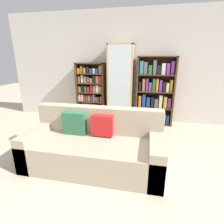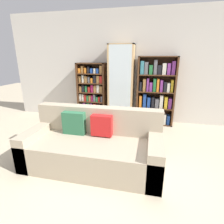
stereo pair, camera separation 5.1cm
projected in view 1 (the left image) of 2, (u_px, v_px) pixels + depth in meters
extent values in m
plane|color=beige|center=(104.00, 183.00, 2.34)|extent=(16.00, 16.00, 0.00)
cube|color=beige|center=(129.00, 68.00, 4.38)|extent=(6.42, 0.06, 2.70)
cube|color=tan|center=(93.00, 153.00, 2.64)|extent=(2.03, 0.89, 0.42)
cube|color=tan|center=(99.00, 119.00, 2.84)|extent=(2.03, 0.20, 0.43)
cube|color=tan|center=(39.00, 144.00, 2.80)|extent=(0.20, 0.89, 0.54)
cube|color=tan|center=(156.00, 157.00, 2.45)|extent=(0.20, 0.89, 0.54)
cube|color=#2D6B47|center=(75.00, 123.00, 2.77)|extent=(0.36, 0.12, 0.36)
cube|color=red|center=(103.00, 125.00, 2.68)|extent=(0.32, 0.12, 0.32)
cube|color=#4C2D19|center=(79.00, 92.00, 4.62)|extent=(0.04, 0.32, 1.47)
cube|color=#4C2D19|center=(104.00, 93.00, 4.48)|extent=(0.04, 0.32, 1.47)
cube|color=#4C2D19|center=(90.00, 63.00, 4.33)|extent=(0.73, 0.32, 0.02)
cube|color=#4C2D19|center=(92.00, 118.00, 4.77)|extent=(0.73, 0.32, 0.02)
cube|color=#4C2D19|center=(93.00, 91.00, 4.69)|extent=(0.73, 0.01, 1.47)
cube|color=#4C2D19|center=(92.00, 110.00, 4.69)|extent=(0.65, 0.32, 0.02)
cube|color=#4C2D19|center=(92.00, 101.00, 4.62)|extent=(0.65, 0.32, 0.02)
cube|color=#4C2D19|center=(91.00, 92.00, 4.55)|extent=(0.65, 0.32, 0.02)
cube|color=#4C2D19|center=(91.00, 83.00, 4.48)|extent=(0.65, 0.32, 0.02)
cube|color=#4C2D19|center=(91.00, 74.00, 4.41)|extent=(0.65, 0.32, 0.02)
cube|color=olive|center=(82.00, 114.00, 4.78)|extent=(0.05, 0.24, 0.18)
cube|color=#8E1947|center=(85.00, 115.00, 4.77)|extent=(0.06, 0.24, 0.14)
cube|color=gold|center=(87.00, 115.00, 4.76)|extent=(0.05, 0.24, 0.14)
cube|color=black|center=(90.00, 115.00, 4.74)|extent=(0.05, 0.24, 0.15)
cube|color=olive|center=(92.00, 116.00, 4.74)|extent=(0.06, 0.24, 0.13)
cube|color=#8E1947|center=(95.00, 115.00, 4.72)|extent=(0.05, 0.24, 0.16)
cube|color=#5B5B60|center=(97.00, 116.00, 4.71)|extent=(0.04, 0.24, 0.12)
cube|color=black|center=(100.00, 116.00, 4.69)|extent=(0.06, 0.24, 0.14)
cube|color=black|center=(102.00, 117.00, 4.68)|extent=(0.05, 0.24, 0.12)
cube|color=#5B5B60|center=(82.00, 106.00, 4.71)|extent=(0.06, 0.24, 0.13)
cube|color=#7A3384|center=(85.00, 105.00, 4.69)|extent=(0.06, 0.24, 0.19)
cube|color=#237038|center=(88.00, 106.00, 4.67)|extent=(0.06, 0.24, 0.18)
cube|color=#7A3384|center=(92.00, 106.00, 4.65)|extent=(0.06, 0.24, 0.18)
cube|color=#AD231E|center=(95.00, 106.00, 4.64)|extent=(0.07, 0.24, 0.18)
cube|color=#AD231E|center=(98.00, 107.00, 4.62)|extent=(0.08, 0.24, 0.14)
cube|color=olive|center=(102.00, 108.00, 4.61)|extent=(0.08, 0.24, 0.12)
cube|color=beige|center=(81.00, 97.00, 4.64)|extent=(0.05, 0.24, 0.18)
cube|color=beige|center=(84.00, 97.00, 4.62)|extent=(0.05, 0.24, 0.17)
cube|color=#AD231E|center=(86.00, 97.00, 4.61)|extent=(0.06, 0.24, 0.16)
cube|color=#237038|center=(88.00, 98.00, 4.60)|extent=(0.04, 0.24, 0.14)
cube|color=olive|center=(90.00, 98.00, 4.59)|extent=(0.05, 0.24, 0.16)
cube|color=#8E1947|center=(93.00, 98.00, 4.58)|extent=(0.04, 0.24, 0.16)
cube|color=#5B5B60|center=(95.00, 97.00, 4.56)|extent=(0.06, 0.24, 0.18)
cube|color=#237038|center=(97.00, 99.00, 4.56)|extent=(0.05, 0.24, 0.12)
cube|color=#AD231E|center=(99.00, 99.00, 4.55)|extent=(0.04, 0.24, 0.12)
cube|color=#5B5B60|center=(102.00, 98.00, 4.53)|extent=(0.05, 0.24, 0.14)
cube|color=olive|center=(81.00, 89.00, 4.57)|extent=(0.06, 0.24, 0.14)
cube|color=black|center=(84.00, 88.00, 4.55)|extent=(0.06, 0.24, 0.17)
cube|color=#237038|center=(87.00, 89.00, 4.54)|extent=(0.05, 0.24, 0.16)
cube|color=#AD231E|center=(89.00, 89.00, 4.52)|extent=(0.05, 0.24, 0.14)
cube|color=#8E1947|center=(93.00, 88.00, 4.50)|extent=(0.07, 0.24, 0.18)
cube|color=olive|center=(95.00, 89.00, 4.49)|extent=(0.06, 0.24, 0.17)
cube|color=beige|center=(98.00, 88.00, 4.47)|extent=(0.07, 0.24, 0.18)
cube|color=olive|center=(101.00, 89.00, 4.46)|extent=(0.07, 0.24, 0.16)
cube|color=olive|center=(81.00, 79.00, 4.49)|extent=(0.05, 0.24, 0.16)
cube|color=beige|center=(83.00, 79.00, 4.48)|extent=(0.05, 0.24, 0.19)
cube|color=olive|center=(86.00, 79.00, 4.46)|extent=(0.07, 0.24, 0.16)
cube|color=#5B5B60|center=(89.00, 80.00, 4.45)|extent=(0.05, 0.24, 0.15)
cube|color=orange|center=(92.00, 80.00, 4.44)|extent=(0.05, 0.24, 0.12)
cube|color=black|center=(95.00, 79.00, 4.42)|extent=(0.07, 0.24, 0.18)
cube|color=olive|center=(98.00, 79.00, 4.40)|extent=(0.07, 0.24, 0.18)
cube|color=#AD231E|center=(101.00, 79.00, 4.39)|extent=(0.07, 0.24, 0.17)
cube|color=orange|center=(80.00, 71.00, 4.43)|extent=(0.07, 0.24, 0.12)
cube|color=olive|center=(83.00, 70.00, 4.41)|extent=(0.05, 0.24, 0.17)
cube|color=orange|center=(86.00, 70.00, 4.40)|extent=(0.05, 0.24, 0.13)
cube|color=black|center=(89.00, 70.00, 4.38)|extent=(0.05, 0.24, 0.16)
cube|color=#1E4293|center=(92.00, 71.00, 4.37)|extent=(0.06, 0.24, 0.12)
cube|color=beige|center=(95.00, 71.00, 4.35)|extent=(0.05, 0.24, 0.12)
cube|color=#1E4293|center=(98.00, 71.00, 4.34)|extent=(0.05, 0.24, 0.12)
cube|color=olive|center=(101.00, 69.00, 4.31)|extent=(0.07, 0.24, 0.18)
cube|color=tan|center=(109.00, 85.00, 4.37)|extent=(0.04, 0.36, 1.90)
cube|color=tan|center=(132.00, 85.00, 4.26)|extent=(0.04, 0.36, 1.90)
cube|color=tan|center=(121.00, 44.00, 4.04)|extent=(0.61, 0.36, 0.02)
cube|color=tan|center=(120.00, 120.00, 4.60)|extent=(0.61, 0.36, 0.02)
cube|color=tan|center=(121.00, 84.00, 4.48)|extent=(0.61, 0.01, 1.90)
cube|color=silver|center=(119.00, 86.00, 4.15)|extent=(0.53, 0.01, 1.88)
cube|color=tan|center=(120.00, 106.00, 4.49)|extent=(0.53, 0.32, 0.02)
cube|color=tan|center=(120.00, 92.00, 4.37)|extent=(0.53, 0.32, 0.02)
cube|color=tan|center=(120.00, 77.00, 4.26)|extent=(0.53, 0.32, 0.02)
cube|color=tan|center=(121.00, 61.00, 4.15)|extent=(0.53, 0.32, 0.02)
cylinder|color=silver|center=(114.00, 118.00, 4.63)|extent=(0.01, 0.01, 0.06)
cone|color=silver|center=(114.00, 116.00, 4.61)|extent=(0.09, 0.09, 0.08)
cylinder|color=silver|center=(120.00, 119.00, 4.60)|extent=(0.01, 0.01, 0.06)
cone|color=silver|center=(120.00, 116.00, 4.58)|extent=(0.09, 0.09, 0.08)
cylinder|color=silver|center=(126.00, 119.00, 4.55)|extent=(0.01, 0.01, 0.06)
cone|color=silver|center=(126.00, 117.00, 4.53)|extent=(0.09, 0.09, 0.08)
cylinder|color=silver|center=(113.00, 104.00, 4.50)|extent=(0.01, 0.01, 0.08)
cone|color=silver|center=(113.00, 101.00, 4.47)|extent=(0.09, 0.09, 0.10)
cylinder|color=silver|center=(118.00, 104.00, 4.49)|extent=(0.01, 0.01, 0.08)
cone|color=silver|center=(118.00, 101.00, 4.47)|extent=(0.09, 0.09, 0.10)
cylinder|color=silver|center=(122.00, 105.00, 4.46)|extent=(0.01, 0.01, 0.08)
cone|color=silver|center=(122.00, 101.00, 4.43)|extent=(0.09, 0.09, 0.10)
cylinder|color=silver|center=(127.00, 105.00, 4.44)|extent=(0.01, 0.01, 0.08)
cone|color=silver|center=(127.00, 102.00, 4.42)|extent=(0.09, 0.09, 0.10)
cylinder|color=silver|center=(112.00, 90.00, 4.40)|extent=(0.01, 0.01, 0.07)
cone|color=silver|center=(112.00, 87.00, 4.38)|extent=(0.06, 0.06, 0.08)
cylinder|color=silver|center=(116.00, 90.00, 4.39)|extent=(0.01, 0.01, 0.07)
cone|color=silver|center=(116.00, 87.00, 4.37)|extent=(0.06, 0.06, 0.08)
cylinder|color=silver|center=(119.00, 90.00, 4.38)|extent=(0.01, 0.01, 0.07)
cone|color=silver|center=(119.00, 87.00, 4.35)|extent=(0.06, 0.06, 0.08)
cylinder|color=silver|center=(122.00, 91.00, 4.34)|extent=(0.01, 0.01, 0.07)
cone|color=silver|center=(122.00, 87.00, 4.32)|extent=(0.06, 0.06, 0.08)
cylinder|color=silver|center=(125.00, 90.00, 4.35)|extent=(0.01, 0.01, 0.07)
cone|color=silver|center=(125.00, 87.00, 4.33)|extent=(0.06, 0.06, 0.08)
cylinder|color=silver|center=(128.00, 91.00, 4.31)|extent=(0.01, 0.01, 0.07)
cone|color=silver|center=(128.00, 88.00, 4.28)|extent=(0.06, 0.06, 0.08)
cylinder|color=silver|center=(114.00, 75.00, 4.28)|extent=(0.01, 0.01, 0.07)
cone|color=silver|center=(114.00, 72.00, 4.26)|extent=(0.09, 0.09, 0.09)
cylinder|color=silver|center=(120.00, 75.00, 4.24)|extent=(0.01, 0.01, 0.07)
cone|color=silver|center=(120.00, 72.00, 4.22)|extent=(0.09, 0.09, 0.09)
cylinder|color=silver|center=(127.00, 75.00, 4.22)|extent=(0.01, 0.01, 0.07)
cone|color=silver|center=(127.00, 72.00, 4.19)|extent=(0.09, 0.09, 0.09)
cylinder|color=silver|center=(113.00, 59.00, 4.17)|extent=(0.01, 0.01, 0.07)
cone|color=silver|center=(113.00, 56.00, 4.15)|extent=(0.09, 0.09, 0.09)
cylinder|color=silver|center=(118.00, 59.00, 4.15)|extent=(0.01, 0.01, 0.07)
cone|color=silver|center=(118.00, 56.00, 4.12)|extent=(0.09, 0.09, 0.09)
cylinder|color=silver|center=(123.00, 59.00, 4.12)|extent=(0.01, 0.01, 0.07)
cone|color=silver|center=(123.00, 56.00, 4.09)|extent=(0.09, 0.09, 0.09)
cylinder|color=silver|center=(128.00, 59.00, 4.09)|extent=(0.01, 0.01, 0.07)
cone|color=silver|center=(128.00, 56.00, 4.06)|extent=(0.09, 0.09, 0.09)
cube|color=#4C2D19|center=(137.00, 91.00, 4.30)|extent=(0.04, 0.32, 1.63)
cube|color=#4C2D19|center=(173.00, 92.00, 4.13)|extent=(0.04, 0.32, 1.63)
cube|color=#4C2D19|center=(158.00, 57.00, 3.97)|extent=(0.89, 0.32, 0.02)
cube|color=#4C2D19|center=(153.00, 123.00, 4.46)|extent=(0.89, 0.32, 0.02)
cube|color=#4C2D19|center=(155.00, 90.00, 4.36)|extent=(0.89, 0.01, 1.63)
cube|color=#4C2D19|center=(154.00, 107.00, 4.33)|extent=(0.81, 0.32, 0.02)
cube|color=#4C2D19|center=(155.00, 91.00, 4.21)|extent=(0.81, 0.32, 0.02)
cube|color=#4C2D19|center=(156.00, 75.00, 4.10)|extent=(0.81, 0.32, 0.02)
cube|color=beige|center=(139.00, 116.00, 4.47)|extent=(0.08, 0.24, 0.30)
cube|color=#7A3384|center=(143.00, 116.00, 4.45)|extent=(0.06, 0.24, 0.29)
cube|color=beige|center=(147.00, 116.00, 4.42)|extent=(0.07, 0.24, 0.32)
cube|color=black|center=(151.00, 117.00, 4.41)|extent=(0.07, 0.24, 0.28)
cube|color=#AD231E|center=(155.00, 117.00, 4.39)|extent=(0.06, 0.24, 0.27)
cube|color=olive|center=(159.00, 119.00, 4.38)|extent=(0.08, 0.24, 0.21)
cube|color=beige|center=(163.00, 118.00, 4.36)|extent=(0.07, 0.24, 0.25)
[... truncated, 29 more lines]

